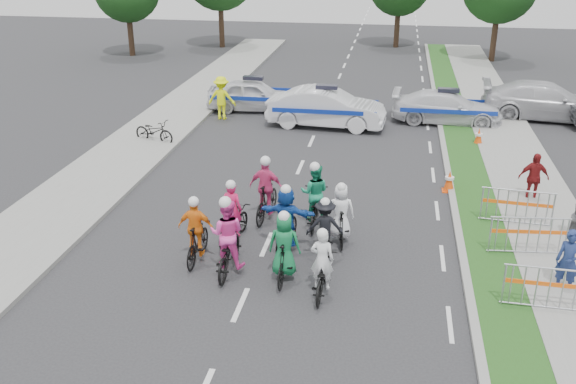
% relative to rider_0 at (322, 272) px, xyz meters
% --- Properties ---
extents(ground, '(90.00, 90.00, 0.00)m').
position_rel_rider_0_xyz_m(ground, '(-1.74, -0.77, -0.57)').
color(ground, '#28282B').
rests_on(ground, ground).
extents(curb_right, '(0.20, 60.00, 0.12)m').
position_rel_rider_0_xyz_m(curb_right, '(3.36, 4.23, -0.51)').
color(curb_right, gray).
rests_on(curb_right, ground).
extents(grass_strip, '(1.20, 60.00, 0.11)m').
position_rel_rider_0_xyz_m(grass_strip, '(4.06, 4.23, -0.52)').
color(grass_strip, '#234616').
rests_on(grass_strip, ground).
extents(sidewalk_right, '(2.40, 60.00, 0.13)m').
position_rel_rider_0_xyz_m(sidewalk_right, '(5.86, 4.23, -0.51)').
color(sidewalk_right, gray).
rests_on(sidewalk_right, ground).
extents(sidewalk_left, '(3.00, 60.00, 0.13)m').
position_rel_rider_0_xyz_m(sidewalk_left, '(-8.24, 4.23, -0.51)').
color(sidewalk_left, gray).
rests_on(sidewalk_left, ground).
extents(rider_0, '(0.63, 1.70, 1.72)m').
position_rel_rider_0_xyz_m(rider_0, '(0.00, 0.00, 0.00)').
color(rider_0, black).
rests_on(rider_0, ground).
extents(rider_1, '(0.77, 1.74, 1.83)m').
position_rel_rider_0_xyz_m(rider_1, '(-0.96, 0.53, 0.14)').
color(rider_1, black).
rests_on(rider_1, ground).
extents(rider_2, '(0.85, 2.00, 2.03)m').
position_rel_rider_0_xyz_m(rider_2, '(-2.38, 0.67, 0.18)').
color(rider_2, black).
rests_on(rider_2, ground).
extents(rider_3, '(0.91, 1.72, 1.80)m').
position_rel_rider_0_xyz_m(rider_3, '(-3.29, 1.06, 0.12)').
color(rider_3, black).
rests_on(rider_3, ground).
extents(rider_4, '(1.01, 1.73, 1.69)m').
position_rel_rider_0_xyz_m(rider_4, '(-0.14, 1.77, 0.09)').
color(rider_4, black).
rests_on(rider_4, ground).
extents(rider_5, '(1.53, 1.82, 1.86)m').
position_rel_rider_0_xyz_m(rider_5, '(-1.18, 2.05, 0.21)').
color(rider_5, black).
rests_on(rider_5, ground).
extents(rider_6, '(0.93, 1.84, 1.79)m').
position_rel_rider_0_xyz_m(rider_6, '(-2.67, 2.31, 0.02)').
color(rider_6, black).
rests_on(rider_6, ground).
extents(rider_7, '(0.80, 1.71, 1.74)m').
position_rel_rider_0_xyz_m(rider_7, '(0.17, 2.72, 0.11)').
color(rider_7, black).
rests_on(rider_7, ground).
extents(rider_8, '(0.82, 1.91, 1.93)m').
position_rel_rider_0_xyz_m(rider_8, '(-0.65, 3.64, 0.14)').
color(rider_8, black).
rests_on(rider_8, ground).
extents(rider_9, '(1.03, 1.92, 1.96)m').
position_rel_rider_0_xyz_m(rider_9, '(-2.06, 3.82, 0.18)').
color(rider_9, black).
rests_on(rider_9, ground).
extents(police_car_0, '(4.30, 2.01, 1.43)m').
position_rel_rider_0_xyz_m(police_car_0, '(-4.98, 15.33, 0.14)').
color(police_car_0, silver).
rests_on(police_car_0, ground).
extents(police_car_1, '(5.03, 2.06, 1.62)m').
position_rel_rider_0_xyz_m(police_car_1, '(-1.41, 13.33, 0.24)').
color(police_car_1, silver).
rests_on(police_car_1, ground).
extents(police_car_2, '(4.75, 2.16, 1.35)m').
position_rel_rider_0_xyz_m(police_car_2, '(3.63, 14.76, 0.10)').
color(police_car_2, silver).
rests_on(police_car_2, ground).
extents(civilian_sedan, '(5.66, 2.66, 1.60)m').
position_rel_rider_0_xyz_m(civilian_sedan, '(7.93, 16.11, 0.23)').
color(civilian_sedan, '#BCBBC1').
rests_on(civilian_sedan, ground).
extents(spectator_0, '(0.67, 0.57, 1.55)m').
position_rel_rider_0_xyz_m(spectator_0, '(5.55, 1.06, 0.20)').
color(spectator_0, navy).
rests_on(spectator_0, ground).
extents(spectator_2, '(0.96, 0.48, 1.58)m').
position_rel_rider_0_xyz_m(spectator_2, '(5.71, 6.40, 0.22)').
color(spectator_2, maroon).
rests_on(spectator_2, ground).
extents(marshal_hiviz, '(1.23, 0.73, 1.88)m').
position_rel_rider_0_xyz_m(marshal_hiviz, '(-6.04, 13.72, 0.37)').
color(marshal_hiviz, '#ECFD0D').
rests_on(marshal_hiviz, ground).
extents(barrier_0, '(2.02, 0.58, 1.12)m').
position_rel_rider_0_xyz_m(barrier_0, '(4.96, 0.04, -0.01)').
color(barrier_0, '#A5A8AD').
rests_on(barrier_0, ground).
extents(barrier_1, '(2.04, 0.69, 1.12)m').
position_rel_rider_0_xyz_m(barrier_1, '(4.96, 2.65, -0.01)').
color(barrier_1, '#A5A8AD').
rests_on(barrier_1, ground).
extents(barrier_2, '(2.04, 0.68, 1.12)m').
position_rel_rider_0_xyz_m(barrier_2, '(4.96, 4.48, -0.01)').
color(barrier_2, '#A5A8AD').
rests_on(barrier_2, ground).
extents(cone_0, '(0.40, 0.40, 0.70)m').
position_rel_rider_0_xyz_m(cone_0, '(3.28, 6.85, -0.23)').
color(cone_0, '#F24C0C').
rests_on(cone_0, ground).
extents(cone_1, '(0.40, 0.40, 0.70)m').
position_rel_rider_0_xyz_m(cone_1, '(4.69, 11.77, -0.23)').
color(cone_1, '#F24C0C').
rests_on(cone_1, ground).
extents(parked_bike, '(1.87, 1.11, 0.93)m').
position_rel_rider_0_xyz_m(parked_bike, '(-7.79, 10.03, -0.11)').
color(parked_bike, black).
rests_on(parked_bike, ground).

